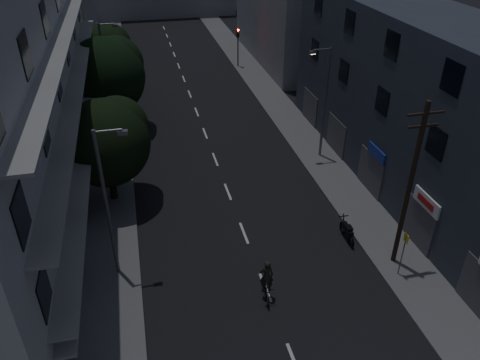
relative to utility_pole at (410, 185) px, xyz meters
name	(u,v)px	position (x,y,z in m)	size (l,w,h in m)	color
ground	(204,131)	(-7.13, 18.23, -4.87)	(160.00, 160.00, 0.00)	black
sidewalk_left	(111,139)	(-14.63, 18.23, -4.79)	(3.00, 90.00, 0.15)	#565659
sidewalk_right	(290,121)	(0.37, 18.23, -4.79)	(3.00, 90.00, 0.15)	#565659
lane_markings	(193,103)	(-7.13, 24.48, -4.86)	(0.15, 60.50, 0.01)	beige
building_left	(13,93)	(-19.11, 11.23, 2.13)	(7.00, 36.00, 14.00)	#ABAAA6
building_right	(421,106)	(4.87, 7.23, 0.63)	(6.19, 28.00, 11.00)	#2A2F3A
building_far_right	(283,2)	(4.87, 35.23, 1.63)	(6.00, 20.00, 13.00)	slate
tree_near	(106,139)	(-14.31, 9.56, -0.60)	(5.34, 5.34, 6.58)	black
tree_mid	(106,74)	(-14.32, 20.01, -0.03)	(6.10, 6.10, 7.51)	black
tree_far	(105,50)	(-14.62, 29.18, -0.75)	(5.12, 5.12, 6.33)	black
traffic_signal_far_right	(238,39)	(-0.66, 33.68, -1.77)	(0.28, 0.37, 4.10)	black
traffic_signal_far_left	(116,45)	(-13.66, 34.57, -1.77)	(0.28, 0.37, 4.10)	black
street_lamp_left_near	(108,199)	(-14.10, 2.49, -0.27)	(1.51, 0.25, 8.00)	slate
street_lamp_right	(324,98)	(0.42, 11.89, -0.27)	(1.51, 0.25, 8.00)	#5C5E64
street_lamp_left_far	(107,68)	(-14.31, 22.25, -0.27)	(1.51, 0.25, 8.00)	#5A5D62
utility_pole	(410,185)	(0.00, 0.00, 0.00)	(1.80, 0.24, 9.00)	black
bus_stop_sign	(404,247)	(-0.28, -1.00, -2.98)	(0.06, 0.35, 2.52)	#595B60
motorcycle	(347,232)	(-1.60, 2.38, -4.36)	(0.58, 2.01, 1.29)	black
cyclist	(266,285)	(-7.28, -0.87, -4.10)	(0.85, 1.86, 2.27)	black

